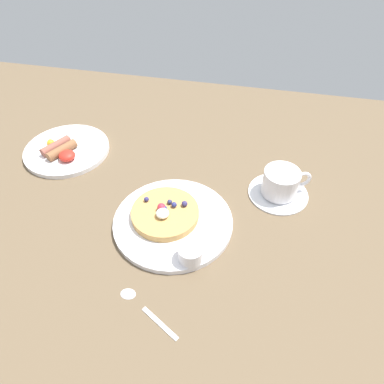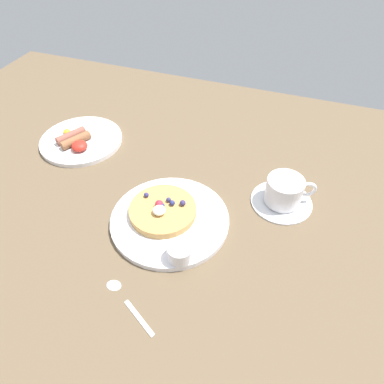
{
  "view_description": "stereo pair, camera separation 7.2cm",
  "coord_description": "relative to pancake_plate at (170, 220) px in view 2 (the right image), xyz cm",
  "views": [
    {
      "loc": [
        18.07,
        -50.85,
        57.68
      ],
      "look_at": [
        6.71,
        2.34,
        4.0
      ],
      "focal_mm": 32.57,
      "sensor_mm": 36.0,
      "label": 1
    },
    {
      "loc": [
        25.02,
        -48.88,
        57.68
      ],
      "look_at": [
        6.71,
        2.34,
        4.0
      ],
      "focal_mm": 32.57,
      "sensor_mm": 36.0,
      "label": 2
    }
  ],
  "objects": [
    {
      "name": "syrup_ramekin",
      "position": [
        5.77,
        -8.77,
        2.3
      ],
      "size": [
        4.88,
        4.88,
        3.25
      ],
      "color": "white",
      "rests_on": "pancake_plate"
    },
    {
      "name": "pancake_with_berries",
      "position": [
        -1.89,
        0.75,
        1.59
      ],
      "size": [
        14.55,
        14.55,
        3.47
      ],
      "color": "tan",
      "rests_on": "pancake_plate"
    },
    {
      "name": "fried_breakfast",
      "position": [
        -34.81,
        16.61,
        1.56
      ],
      "size": [
        12.99,
        10.16,
        2.52
      ],
      "color": "brown",
      "rests_on": "breakfast_plate"
    },
    {
      "name": "ground_plane",
      "position": [
        -3.92,
        4.08,
        -2.13
      ],
      "size": [
        165.36,
        120.35,
        3.0
      ],
      "primitive_type": "cube",
      "color": "brown"
    },
    {
      "name": "coffee_cup",
      "position": [
        21.93,
        13.98,
        3.28
      ],
      "size": [
        10.99,
        8.21,
        5.97
      ],
      "color": "white",
      "rests_on": "coffee_saucer"
    },
    {
      "name": "breakfast_plate",
      "position": [
        -33.85,
        18.46,
        -0.02
      ],
      "size": [
        22.1,
        22.1,
        1.21
      ],
      "primitive_type": "cylinder",
      "color": "white",
      "rests_on": "ground_plane"
    },
    {
      "name": "teaspoon",
      "position": [
        -1.43,
        -19.34,
        -0.38
      ],
      "size": [
        12.37,
        7.62,
        0.6
      ],
      "color": "silver",
      "rests_on": "ground_plane"
    },
    {
      "name": "coffee_saucer",
      "position": [
        21.78,
        13.93,
        -0.22
      ],
      "size": [
        13.85,
        13.85,
        0.82
      ],
      "primitive_type": "cylinder",
      "color": "white",
      "rests_on": "ground_plane"
    },
    {
      "name": "pancake_plate",
      "position": [
        0.0,
        0.0,
        0.0
      ],
      "size": [
        25.55,
        25.55,
        1.25
      ],
      "primitive_type": "cylinder",
      "color": "white",
      "rests_on": "ground_plane"
    }
  ]
}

